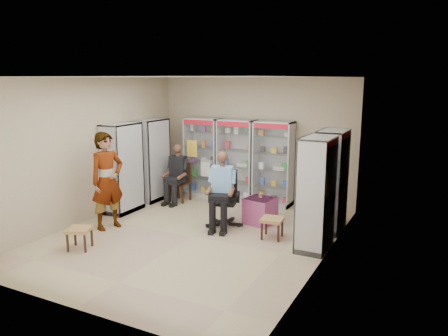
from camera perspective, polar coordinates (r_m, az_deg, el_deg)
The scene contains 18 objects.
floor at distance 8.49m, azimuth -4.14°, elevation -8.91°, with size 6.00×6.00×0.00m, color tan.
room_shell at distance 8.01m, azimuth -4.34°, elevation 4.38°, with size 5.02×6.02×3.01m.
cabinet_back_left at distance 11.14m, azimuth -2.72°, elevation 1.42°, with size 0.90×0.50×2.00m, color silver.
cabinet_back_mid at distance 10.71m, azimuth 1.71°, elevation 1.01°, with size 0.90×0.50×2.00m, color #ACAEB4.
cabinet_back_right at distance 10.35m, azimuth 6.47°, elevation 0.56°, with size 0.90×0.50×2.00m, color silver.
cabinet_right_far at distance 8.83m, azimuth 13.81°, elevation -1.63°, with size 0.50×0.90×2.00m, color #A7A9AE.
cabinet_right_near at distance 7.79m, azimuth 11.94°, elevation -3.31°, with size 0.50×0.90×2.00m, color silver.
cabinet_left_far at distance 10.87m, azimuth -9.41°, elevation 1.02°, with size 0.50×0.90×2.00m, color silver.
cabinet_left_near at distance 10.03m, azimuth -13.12°, elevation -0.03°, with size 0.50×0.90×2.00m, color #A1A3A8.
wooden_chair at distance 10.77m, azimuth -5.77°, elevation -1.88°, with size 0.42×0.42×0.94m, color #302112.
seated_customer at distance 10.68m, azimuth -5.93°, elevation -0.89°, with size 0.44×0.60×1.34m, color black, non-canonical shape.
office_chair at distance 8.89m, azimuth -0.02°, elevation -4.03°, with size 0.63×0.63×1.15m, color black.
seated_shopkeeper at distance 8.81m, azimuth -0.17°, elevation -3.13°, with size 0.48×0.67×1.46m, color #6CA6D7, non-canonical shape.
pink_trunk at distance 9.16m, azimuth 4.75°, elevation -5.59°, with size 0.56×0.54×0.54m, color #C44E98.
tea_glass at distance 9.11m, azimuth 4.79°, elevation -3.61°, with size 0.07×0.07×0.09m, color #512207.
woven_stool_a at distance 8.38m, azimuth 6.30°, elevation -7.80°, with size 0.40×0.40×0.40m, color #B0904A.
woven_stool_b at distance 8.23m, azimuth -18.32°, elevation -8.72°, with size 0.39×0.39×0.39m, color #9B7341.
standing_man at distance 8.97m, azimuth -15.00°, elevation -1.63°, with size 0.71×0.47×1.95m, color gray.
Camera 1 is at (4.13, -6.79, 2.98)m, focal length 35.00 mm.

